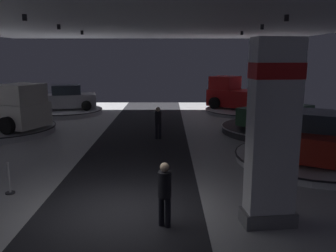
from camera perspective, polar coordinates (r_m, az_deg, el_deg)
ground at (r=9.47m, az=-8.17°, el=-13.94°), size 24.00×44.00×0.06m
brand_sign_pylon at (r=8.38m, az=16.53°, el=-0.99°), size 1.33×0.79×4.42m
display_platform_far_right at (r=19.29m, az=16.90°, el=-0.50°), size 5.68×5.68×0.37m
display_car_far_right at (r=19.10m, az=17.00°, el=2.22°), size 4.46×3.92×1.71m
display_platform_mid_right at (r=14.49m, az=22.38°, el=-4.90°), size 5.89×5.89×0.29m
display_car_mid_right at (r=14.25m, az=22.63°, el=-1.48°), size 3.66×4.55×1.71m
display_platform_deep_right at (r=25.66m, az=12.24°, el=2.46°), size 5.68×5.68×0.26m
pickup_truck_deep_right at (r=25.67m, az=11.69°, el=4.85°), size 5.45×4.95×2.30m
pickup_truck_far_left at (r=20.01m, az=-25.78°, el=2.42°), size 5.70×4.21×2.30m
display_platform_deep_left at (r=25.50m, az=-16.71°, el=2.29°), size 5.09×5.09×0.35m
display_car_deep_left at (r=25.37m, az=-16.76°, el=4.35°), size 4.52×3.03×1.71m
visitor_walking_near at (r=16.99m, az=-1.91°, el=0.85°), size 0.32×0.32×1.59m
visitor_walking_far at (r=8.30m, az=-0.81°, el=-10.55°), size 0.32×0.32×1.59m
stanchion_b at (r=11.40m, az=-24.85°, el=-8.31°), size 0.28×0.28×1.01m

